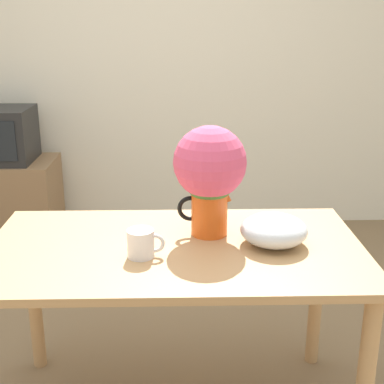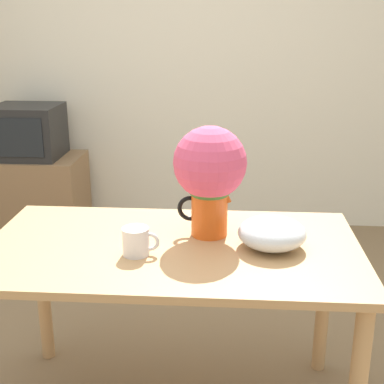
# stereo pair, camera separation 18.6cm
# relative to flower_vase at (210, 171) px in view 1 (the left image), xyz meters

# --- Properties ---
(wall_back) EXTENTS (8.00, 0.05, 2.60)m
(wall_back) POSITION_rel_flower_vase_xyz_m (-0.29, 2.08, 0.30)
(wall_back) COLOR #EDE5CC
(wall_back) RESTS_ON ground_plane
(table) EXTENTS (1.40, 0.78, 0.75)m
(table) POSITION_rel_flower_vase_xyz_m (-0.13, -0.11, -0.36)
(table) COLOR tan
(table) RESTS_ON ground_plane
(flower_vase) EXTENTS (0.28, 0.28, 0.43)m
(flower_vase) POSITION_rel_flower_vase_xyz_m (0.00, 0.00, 0.00)
(flower_vase) COLOR #E05619
(flower_vase) RESTS_ON table
(coffee_mug) EXTENTS (0.13, 0.10, 0.10)m
(coffee_mug) POSITION_rel_flower_vase_xyz_m (-0.25, -0.20, -0.20)
(coffee_mug) COLOR white
(coffee_mug) RESTS_ON table
(white_bowl) EXTENTS (0.25, 0.25, 0.11)m
(white_bowl) POSITION_rel_flower_vase_xyz_m (0.23, -0.11, -0.20)
(white_bowl) COLOR silver
(white_bowl) RESTS_ON table
(tv_stand) EXTENTS (0.73, 0.48, 0.60)m
(tv_stand) POSITION_rel_flower_vase_xyz_m (-1.36, 1.72, -0.70)
(tv_stand) COLOR #8E6B47
(tv_stand) RESTS_ON ground_plane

